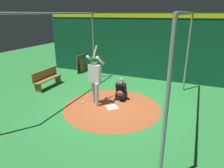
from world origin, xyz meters
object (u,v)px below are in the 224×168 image
Objects in this scene: batter at (95,75)px; baseball_1 at (120,99)px; baseball_0 at (83,103)px; bat_rack at (83,64)px; home_plate at (112,107)px; catcher at (121,91)px; bench at (47,78)px.

batter is 1.55m from baseball_1.
baseball_0 is at bearing -54.81° from baseball_1.
bat_rack is (-3.85, -2.89, -0.70)m from batter.
catcher is (-0.84, 0.05, 0.36)m from home_plate.
bat_rack reaches higher than bench.
batter is 1.38m from catcher.
catcher is 3.81m from bench.
catcher is 1.61m from baseball_0.
bench reaches higher than baseball_0.
baseball_0 is (0.16, -0.49, -1.15)m from batter.
bat_rack is at bearing 177.08° from bench.
home_plate is 0.75m from baseball_1.
batter reaches higher than baseball_0.
bench is at bearing -91.75° from baseball_1.
home_plate is 3.88m from bench.
home_plate is at bearing 42.81° from bat_rack.
bat_rack is 4.70m from baseball_0.
catcher is at bearing 127.48° from baseball_0.
batter is at bearing 36.85° from bat_rack.
baseball_1 is (3.14, 3.64, -0.45)m from bat_rack.
bench is (-0.83, -3.04, -0.75)m from batter.
baseball_1 is (-0.75, 0.04, 0.03)m from home_plate.
catcher reaches higher than bench.
baseball_1 is at bearing 49.22° from bat_rack.
batter reaches higher than home_plate.
catcher is 0.56× the size of bench.
batter is at bearing -93.17° from home_plate.
catcher is at bearing 171.17° from baseball_1.
bat_rack reaches higher than baseball_1.
batter is (-0.04, -0.72, 1.18)m from home_plate.
baseball_1 is at bearing 125.19° from baseball_0.
batter is 30.31× the size of baseball_1.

